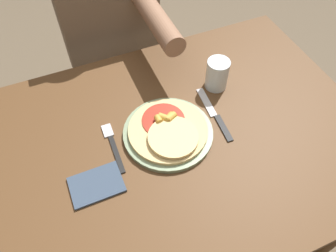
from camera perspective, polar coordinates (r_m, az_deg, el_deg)
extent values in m
plane|color=brown|center=(1.60, -0.41, -17.95)|extent=(8.00, 8.00, 0.00)
cube|color=brown|center=(0.95, -0.66, -3.52)|extent=(1.23, 0.83, 0.03)
cylinder|color=brown|center=(1.48, -26.79, -7.61)|extent=(0.06, 0.06, 0.71)
cylinder|color=brown|center=(1.62, 12.98, 5.37)|extent=(0.06, 0.06, 0.71)
cylinder|color=gray|center=(0.95, 0.00, -1.20)|extent=(0.26, 0.26, 0.01)
cylinder|color=#DBBC7A|center=(0.94, 0.00, -0.73)|extent=(0.23, 0.23, 0.01)
cylinder|color=#9E2819|center=(0.95, -0.81, 1.07)|extent=(0.13, 0.13, 0.00)
cylinder|color=#E8C881|center=(0.91, 0.91, -1.93)|extent=(0.14, 0.14, 0.01)
cylinder|color=gold|center=(0.95, 0.24, 1.59)|extent=(0.03, 0.03, 0.02)
cylinder|color=gold|center=(0.94, -1.69, 1.17)|extent=(0.02, 0.02, 0.02)
cylinder|color=gold|center=(0.95, 0.59, 1.60)|extent=(0.04, 0.03, 0.02)
cylinder|color=gold|center=(0.95, -0.73, 1.50)|extent=(0.04, 0.04, 0.02)
cube|color=black|center=(0.93, -8.95, -4.82)|extent=(0.02, 0.13, 0.00)
cube|color=silver|center=(0.98, -10.49, -0.80)|extent=(0.03, 0.05, 0.00)
cube|color=black|center=(0.98, 9.64, -0.34)|extent=(0.03, 0.10, 0.00)
cube|color=silver|center=(1.04, 6.72, 4.14)|extent=(0.03, 0.12, 0.00)
cylinder|color=silver|center=(1.06, 8.55, 8.92)|extent=(0.07, 0.07, 0.10)
cube|color=#38475B|center=(0.89, -12.35, -9.93)|extent=(0.14, 0.10, 0.01)
cylinder|color=#2D2D38|center=(1.68, -10.65, 3.04)|extent=(0.11, 0.11, 0.50)
cylinder|color=#2D2D38|center=(1.70, -5.50, 4.70)|extent=(0.11, 0.11, 0.50)
cube|color=#75604C|center=(1.35, -10.62, 18.28)|extent=(0.36, 0.22, 0.52)
cylinder|color=#8E664C|center=(1.10, -1.98, 18.05)|extent=(0.07, 0.30, 0.07)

